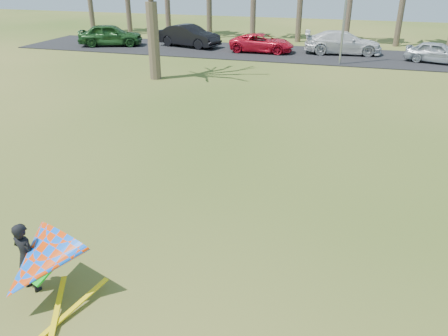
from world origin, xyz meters
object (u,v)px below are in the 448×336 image
(kite_flyer, at_px, (36,265))
(car_3, at_px, (343,43))
(car_4, at_px, (437,52))
(car_1, at_px, (189,36))
(car_0, at_px, (111,35))
(car_2, at_px, (262,43))

(kite_flyer, bearing_deg, car_3, 81.46)
(car_3, bearing_deg, car_4, -110.56)
(car_1, bearing_deg, kite_flyer, -149.90)
(car_0, relative_size, car_1, 0.98)
(car_2, relative_size, kite_flyer, 1.99)
(car_3, bearing_deg, car_1, 85.26)
(car_1, bearing_deg, car_0, 117.35)
(car_3, relative_size, car_4, 1.39)
(car_3, distance_m, car_4, 6.39)
(car_0, relative_size, kite_flyer, 2.10)
(car_1, height_order, car_4, car_1)
(car_0, bearing_deg, car_2, -106.84)
(car_4, xyz_separation_m, kite_flyer, (-10.47, -26.94, 0.10))
(car_0, bearing_deg, car_1, -97.50)
(car_2, bearing_deg, car_3, -80.96)
(car_0, xyz_separation_m, car_1, (6.24, 1.36, -0.02))
(car_0, height_order, car_3, car_0)
(car_3, height_order, car_4, car_3)
(car_2, relative_size, car_3, 0.86)
(car_3, bearing_deg, car_0, 89.09)
(car_1, distance_m, kite_flyer, 29.27)
(car_0, xyz_separation_m, car_4, (24.32, 0.05, -0.18))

